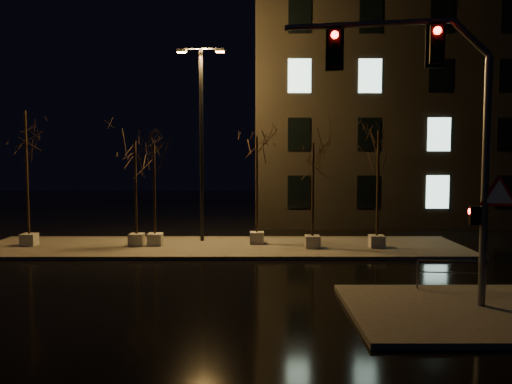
{
  "coord_description": "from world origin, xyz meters",
  "views": [
    {
      "loc": [
        1.47,
        -16.63,
        4.23
      ],
      "look_at": [
        1.51,
        3.48,
        2.8
      ],
      "focal_mm": 35.0,
      "sensor_mm": 36.0,
      "label": 1
    }
  ],
  "objects": [
    {
      "name": "tree_1",
      "position": [
        -3.97,
        6.05,
        3.88
      ],
      "size": [
        1.8,
        1.8,
        4.92
      ],
      "color": "#A4A199",
      "rests_on": "median"
    },
    {
      "name": "tree_0",
      "position": [
        -8.91,
        6.07,
        4.95
      ],
      "size": [
        1.8,
        1.8,
        6.33
      ],
      "color": "#A4A199",
      "rests_on": "median"
    },
    {
      "name": "sidewalk_corner",
      "position": [
        7.5,
        -3.5,
        0.07
      ],
      "size": [
        7.0,
        5.0,
        0.15
      ],
      "primitive_type": "cube",
      "color": "#4A4742",
      "rests_on": "ground"
    },
    {
      "name": "tree_3",
      "position": [
        1.56,
        6.56,
        4.07
      ],
      "size": [
        1.8,
        1.8,
        5.17
      ],
      "color": "#A4A199",
      "rests_on": "median"
    },
    {
      "name": "guard_rail_a",
      "position": [
        7.53,
        -1.5,
        0.74
      ],
      "size": [
        2.09,
        0.21,
        0.91
      ],
      "rotation": [
        0.0,
        0.0,
        -0.08
      ],
      "color": "#5C5E64",
      "rests_on": "sidewalk_corner"
    },
    {
      "name": "tree_2",
      "position": [
        -3.13,
        6.12,
        3.79
      ],
      "size": [
        1.8,
        1.8,
        4.8
      ],
      "color": "#A4A199",
      "rests_on": "median"
    },
    {
      "name": "median",
      "position": [
        0.0,
        6.0,
        0.07
      ],
      "size": [
        22.0,
        5.0,
        0.15
      ],
      "primitive_type": "cube",
      "color": "#4A4742",
      "rests_on": "ground"
    },
    {
      "name": "traffic_signal_mast",
      "position": [
        6.45,
        -2.99,
        5.27
      ],
      "size": [
        6.29,
        1.26,
        7.79
      ],
      "rotation": [
        0.0,
        0.0,
        -0.17
      ],
      "color": "#5C5E64",
      "rests_on": "sidewalk_corner"
    },
    {
      "name": "tree_5",
      "position": [
        6.95,
        5.54,
        4.23
      ],
      "size": [
        1.8,
        1.8,
        5.38
      ],
      "color": "#A4A199",
      "rests_on": "median"
    },
    {
      "name": "tree_4",
      "position": [
        4.05,
        5.48,
        3.79
      ],
      "size": [
        1.8,
        1.8,
        4.8
      ],
      "color": "#A4A199",
      "rests_on": "median"
    },
    {
      "name": "streetlight_main",
      "position": [
        -1.1,
        7.4,
        5.48
      ],
      "size": [
        2.31,
        0.41,
        9.24
      ],
      "rotation": [
        0.0,
        0.0,
        -0.07
      ],
      "color": "black",
      "rests_on": "median"
    },
    {
      "name": "building",
      "position": [
        14.0,
        18.0,
        7.5
      ],
      "size": [
        25.0,
        12.0,
        15.0
      ],
      "primitive_type": "cube",
      "color": "black",
      "rests_on": "ground"
    },
    {
      "name": "ground",
      "position": [
        0.0,
        0.0,
        0.0
      ],
      "size": [
        90.0,
        90.0,
        0.0
      ],
      "primitive_type": "plane",
      "color": "black",
      "rests_on": "ground"
    }
  ]
}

